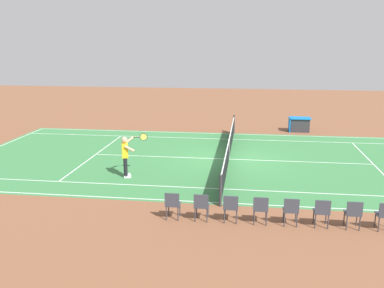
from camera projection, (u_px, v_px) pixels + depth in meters
The scene contains 14 objects.
ground_plane at pixel (229, 159), 19.63m from camera, with size 60.00×60.00×0.00m, color brown.
court_slab at pixel (229, 159), 19.63m from camera, with size 24.20×11.40×0.00m, color #387A42.
court_line_markings at pixel (229, 159), 19.63m from camera, with size 23.85×11.05×0.01m.
tennis_net at pixel (229, 149), 19.52m from camera, with size 0.10×11.70×1.08m.
tennis_player_near at pixel (126, 154), 16.88m from camera, with size 0.96×0.89×1.70m.
tennis_ball at pixel (136, 136), 24.14m from camera, with size 0.07×0.07×0.07m, color #CCE01E.
spectator_chair_1 at pixel (353, 212), 12.22m from camera, with size 0.44×0.44×0.88m.
spectator_chair_2 at pixel (322, 211), 12.33m from camera, with size 0.44×0.44×0.88m.
spectator_chair_3 at pixel (291, 209), 12.45m from camera, with size 0.44×0.44×0.88m.
spectator_chair_4 at pixel (261, 208), 12.56m from camera, with size 0.44×0.44×0.88m.
spectator_chair_5 at pixel (231, 206), 12.67m from camera, with size 0.44×0.44×0.88m.
spectator_chair_6 at pixel (201, 205), 12.79m from camera, with size 0.44×0.44×0.88m.
spectator_chair_7 at pixel (173, 203), 12.90m from camera, with size 0.44×0.44×0.88m.
equipment_cart_tarped at pixel (299, 124), 25.56m from camera, with size 1.25×0.84×0.85m.
Camera 1 is at (-0.83, 18.97, 5.31)m, focal length 39.76 mm.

